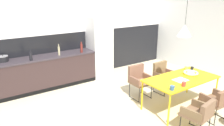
{
  "coord_description": "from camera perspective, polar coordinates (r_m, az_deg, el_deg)",
  "views": [
    {
      "loc": [
        -3.06,
        -2.98,
        2.5
      ],
      "look_at": [
        -0.44,
        0.91,
        1.02
      ],
      "focal_mm": 34.39,
      "sensor_mm": 36.0,
      "label": 1
    }
  ],
  "objects": [
    {
      "name": "back_wall_panel_upper",
      "position": [
        6.79,
        -7.41,
        14.42
      ],
      "size": [
        6.62,
        0.12,
        1.43
      ],
      "primitive_type": "cube",
      "color": "silver",
      "rests_on": "back_wall_splashback_dark"
    },
    {
      "name": "bottle_oil_tall",
      "position": [
        6.29,
        -8.12,
        3.99
      ],
      "size": [
        0.07,
        0.07,
        0.31
      ],
      "color": "maroon",
      "rests_on": "kitchen_counter"
    },
    {
      "name": "kitchen_counter",
      "position": [
        6.22,
        -18.54,
        -2.6
      ],
      "size": [
        3.14,
        0.63,
        0.91
      ],
      "color": "#332424",
      "rests_on": "ground"
    },
    {
      "name": "pendant_lamp_over_table_near",
      "position": [
        4.85,
        18.74,
        8.18
      ],
      "size": [
        0.3,
        0.3,
        1.15
      ],
      "color": "black"
    },
    {
      "name": "armchair_by_stool",
      "position": [
        5.47,
        7.12,
        -3.85
      ],
      "size": [
        0.49,
        0.47,
        0.82
      ],
      "rotation": [
        0.0,
        0.0,
        3.13
      ],
      "color": "brown",
      "rests_on": "ground"
    },
    {
      "name": "bottle_wine_green",
      "position": [
        5.83,
        -20.81,
        1.71
      ],
      "size": [
        0.08,
        0.08,
        0.29
      ],
      "color": "black",
      "rests_on": "kitchen_counter"
    },
    {
      "name": "mug_tall_blue",
      "position": [
        4.64,
        18.55,
        -5.34
      ],
      "size": [
        0.13,
        0.08,
        0.1
      ],
      "color": "#B23D33",
      "rests_on": "dining_table"
    },
    {
      "name": "armchair_facing_counter",
      "position": [
        4.33,
        22.38,
        -11.95
      ],
      "size": [
        0.55,
        0.54,
        0.71
      ],
      "rotation": [
        0.0,
        0.0,
        0.16
      ],
      "color": "brown",
      "rests_on": "ground"
    },
    {
      "name": "open_book",
      "position": [
        4.95,
        17.73,
        -4.33
      ],
      "size": [
        0.3,
        0.24,
        0.02
      ],
      "color": "white",
      "rests_on": "dining_table"
    },
    {
      "name": "dining_table",
      "position": [
        5.1,
        17.96,
        -4.27
      ],
      "size": [
        1.7,
        0.87,
        0.72
      ],
      "color": "gold",
      "rests_on": "ground"
    },
    {
      "name": "mug_wide_latte",
      "position": [
        5.67,
        19.16,
        -1.32
      ],
      "size": [
        0.12,
        0.08,
        0.08
      ],
      "color": "gold",
      "rests_on": "dining_table"
    },
    {
      "name": "mug_white_ceramic",
      "position": [
        5.7,
        20.51,
        -1.35
      ],
      "size": [
        0.11,
        0.07,
        0.08
      ],
      "color": "black",
      "rests_on": "dining_table"
    },
    {
      "name": "refrigerator_column",
      "position": [
        6.8,
        -3.33,
        4.3
      ],
      "size": [
        0.67,
        0.6,
        1.9
      ],
      "primitive_type": "cube",
      "color": "silver",
      "rests_on": "ground"
    },
    {
      "name": "back_wall_splashback_dark",
      "position": [
        7.02,
        -6.96,
        2.66
      ],
      "size": [
        6.62,
        0.12,
        1.43
      ],
      "primitive_type": "cube",
      "color": "black",
      "rests_on": "ground"
    },
    {
      "name": "armchair_corner_seat",
      "position": [
        4.93,
        26.39,
        -8.67
      ],
      "size": [
        0.52,
        0.5,
        0.72
      ],
      "rotation": [
        0.0,
        0.0,
        -0.07
      ],
      "color": "brown",
      "rests_on": "ground"
    },
    {
      "name": "bottle_spice_small",
      "position": [
        6.13,
        -13.93,
        3.21
      ],
      "size": [
        0.06,
        0.06,
        0.31
      ],
      "color": "tan",
      "rests_on": "kitchen_counter"
    },
    {
      "name": "mug_short_terracotta",
      "position": [
        4.39,
        15.69,
        -6.39
      ],
      "size": [
        0.13,
        0.08,
        0.09
      ],
      "color": "#335B93",
      "rests_on": "dining_table"
    },
    {
      "name": "cooking_pot",
      "position": [
        6.02,
        -26.99,
        1.01
      ],
      "size": [
        0.25,
        0.25,
        0.17
      ],
      "color": "black",
      "rests_on": "kitchen_counter"
    },
    {
      "name": "fruit_bowl",
      "position": [
        5.35,
        20.23,
        -2.47
      ],
      "size": [
        0.34,
        0.34,
        0.07
      ],
      "color": "silver",
      "rests_on": "dining_table"
    },
    {
      "name": "ground_plane",
      "position": [
        4.95,
        10.39,
        -13.13
      ],
      "size": [
        8.61,
        8.61,
        0.0
      ],
      "primitive_type": "plane",
      "color": "beige"
    },
    {
      "name": "armchair_far_side",
      "position": [
        5.89,
        13.38,
        -2.72
      ],
      "size": [
        0.5,
        0.48,
        0.81
      ],
      "rotation": [
        0.0,
        0.0,
        3.17
      ],
      "color": "brown",
      "rests_on": "ground"
    }
  ]
}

